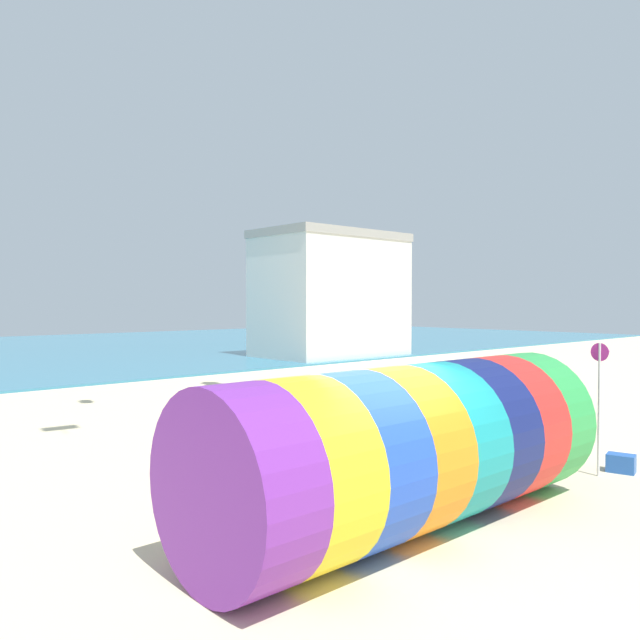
{
  "coord_description": "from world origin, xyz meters",
  "views": [
    {
      "loc": [
        -6.46,
        -5.92,
        3.4
      ],
      "look_at": [
        0.75,
        2.11,
        3.09
      ],
      "focal_mm": 35.0,
      "sensor_mm": 36.0,
      "label": 1
    }
  ],
  "objects_px": {
    "giant_inflatable_tube": "(410,446)",
    "cooler_box": "(621,463)",
    "beach_flag": "(604,357)",
    "kite_handler": "(560,424)"
  },
  "relations": [
    {
      "from": "giant_inflatable_tube",
      "to": "cooler_box",
      "type": "xyz_separation_m",
      "value": [
        5.51,
        -0.85,
        -1.05
      ]
    },
    {
      "from": "giant_inflatable_tube",
      "to": "kite_handler",
      "type": "relative_size",
      "value": 4.19
    },
    {
      "from": "cooler_box",
      "to": "kite_handler",
      "type": "bearing_deg",
      "value": 116.02
    },
    {
      "from": "kite_handler",
      "to": "beach_flag",
      "type": "xyz_separation_m",
      "value": [
        0.09,
        -0.84,
        1.43
      ]
    },
    {
      "from": "giant_inflatable_tube",
      "to": "kite_handler",
      "type": "height_order",
      "value": "giant_inflatable_tube"
    },
    {
      "from": "cooler_box",
      "to": "giant_inflatable_tube",
      "type": "bearing_deg",
      "value": 171.26
    },
    {
      "from": "kite_handler",
      "to": "cooler_box",
      "type": "xyz_separation_m",
      "value": [
        0.5,
        -1.02,
        -0.71
      ]
    },
    {
      "from": "beach_flag",
      "to": "cooler_box",
      "type": "relative_size",
      "value": 5.02
    },
    {
      "from": "giant_inflatable_tube",
      "to": "kite_handler",
      "type": "distance_m",
      "value": 5.03
    },
    {
      "from": "giant_inflatable_tube",
      "to": "cooler_box",
      "type": "distance_m",
      "value": 5.68
    }
  ]
}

